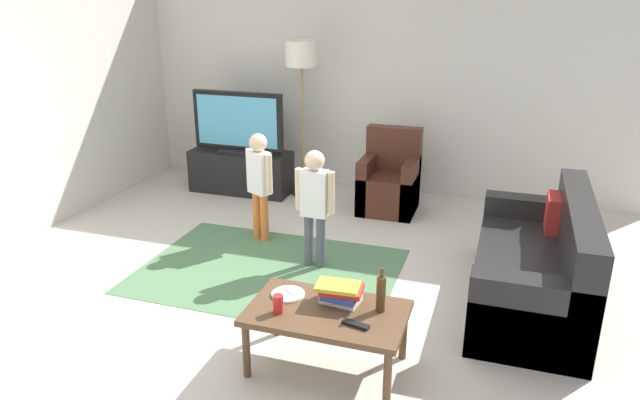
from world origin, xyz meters
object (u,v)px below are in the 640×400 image
object	(u,v)px
floor_lamp	(302,62)
tv_remote	(356,324)
child_near_tv	(259,177)
plate	(288,294)
couch	(541,270)
bottle	(381,293)
coffee_table	(327,317)
child_center	(315,198)
tv	(238,123)
book_stack	(340,293)
soda_can	(278,304)
tv_stand	(241,172)
armchair	(390,184)

from	to	relation	value
floor_lamp	tv_remote	xyz separation A→B (m)	(1.52, -3.28, -1.11)
child_near_tv	plate	size ratio (longest dim) A/B	4.81
couch	bottle	size ratio (longest dim) A/B	6.10
coffee_table	tv_remote	size ratio (longest dim) A/B	5.88
bottle	tv_remote	distance (m)	0.27
child_center	tv_remote	size ratio (longest dim) A/B	6.22
tv	book_stack	size ratio (longest dim) A/B	3.63
child_near_tv	tv_remote	xyz separation A→B (m)	(1.46, -1.89, -0.21)
book_stack	soda_can	size ratio (longest dim) A/B	2.52
floor_lamp	tv_stand	bearing A→B (deg)	-168.28
bottle	tv_remote	xyz separation A→B (m)	(-0.10, -0.22, -0.11)
plate	child_center	bearing A→B (deg)	101.00
armchair	floor_lamp	xyz separation A→B (m)	(-1.08, 0.19, 1.25)
tv_stand	floor_lamp	bearing A→B (deg)	11.72
tv	bottle	world-z (taller)	tv
armchair	soda_can	size ratio (longest dim) A/B	7.50
tv	child_center	bearing A→B (deg)	-47.30
armchair	bottle	xyz separation A→B (m)	(0.54, -2.87, 0.25)
couch	child_center	distance (m)	1.90
armchair	tv_remote	bearing A→B (deg)	-81.91
child_center	tv_remote	distance (m)	1.69
child_center	soda_can	bearing A→B (deg)	-79.85
couch	child_center	bearing A→B (deg)	177.26
armchair	child_near_tv	size ratio (longest dim) A/B	0.85
tv	floor_lamp	distance (m)	1.03
floor_lamp	coffee_table	xyz separation A→B (m)	(1.30, -3.16, -1.17)
bottle	tv_remote	size ratio (longest dim) A/B	1.74
tv	coffee_table	size ratio (longest dim) A/B	1.10
tv_stand	couch	bearing A→B (deg)	-27.22
child_center	plate	world-z (taller)	child_center
tv	couch	distance (m)	3.80
soda_can	tv_remote	bearing A→B (deg)	0.00
tv_remote	plate	distance (m)	0.56
couch	soda_can	distance (m)	2.13
tv_stand	tv_remote	size ratio (longest dim) A/B	7.06
child_center	book_stack	bearing A→B (deg)	-64.45
plate	child_near_tv	bearing A→B (deg)	119.32
child_near_tv	child_center	bearing A→B (deg)	-29.69
tv_stand	floor_lamp	xyz separation A→B (m)	(0.73, 0.15, 1.30)
book_stack	soda_can	world-z (taller)	book_stack
floor_lamp	bottle	bearing A→B (deg)	-62.05
couch	plate	xyz separation A→B (m)	(-1.61, -1.19, 0.14)
floor_lamp	book_stack	bearing A→B (deg)	-65.96
tv_stand	floor_lamp	distance (m)	1.50
couch	coffee_table	bearing A→B (deg)	-135.65
coffee_table	book_stack	distance (m)	0.18
child_center	bottle	world-z (taller)	child_center
tv_stand	tv	size ratio (longest dim) A/B	1.09
tv_stand	floor_lamp	world-z (taller)	floor_lamp
tv_remote	soda_can	bearing A→B (deg)	-167.60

